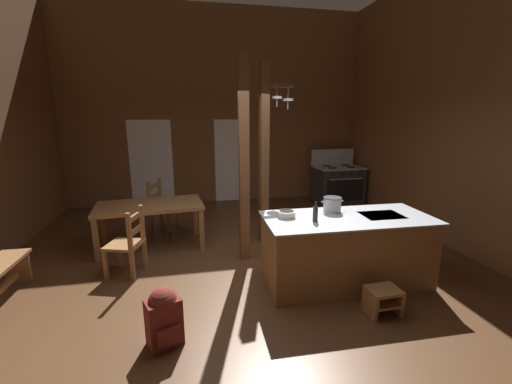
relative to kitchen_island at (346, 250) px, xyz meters
name	(u,v)px	position (x,y,z in m)	size (l,w,h in m)	color
ground_plane	(246,283)	(-1.28, 0.30, -0.50)	(7.90, 9.22, 0.10)	#4C301C
wall_back	(216,108)	(-1.28, 4.58, 1.86)	(7.90, 0.14, 4.63)	brown
wall_right	(499,105)	(2.34, 0.30, 1.86)	(0.14, 9.22, 4.63)	brown
glazed_door_back_left	(151,163)	(-2.88, 4.50, 0.57)	(1.00, 0.01, 2.05)	white
glazed_panel_back_right	(232,161)	(-0.93, 4.50, 0.57)	(0.84, 0.01, 2.05)	white
kitchen_island	(346,250)	(0.00, 0.00, 0.00)	(2.18, 1.00, 0.91)	brown
stove_range	(338,185)	(1.59, 3.67, 0.03)	(1.16, 0.85, 1.32)	#292929
support_post_with_pot_rack	(265,152)	(-0.72, 1.62, 1.13)	(0.59, 0.22, 2.98)	brown
support_post_center	(244,163)	(-1.19, 0.99, 1.04)	(0.14, 0.14, 2.98)	brown
step_stool	(383,299)	(0.09, -0.76, -0.27)	(0.37, 0.29, 0.30)	olive
dining_table	(150,209)	(-2.65, 1.77, 0.20)	(1.78, 1.07, 0.74)	brown
ladderback_chair_near_window	(162,206)	(-2.54, 2.67, 0.00)	(0.59, 0.59, 0.95)	olive
ladderback_chair_by_post	(128,243)	(-2.85, 0.80, 0.00)	(0.55, 0.55, 0.95)	olive
backpack	(164,315)	(-2.27, -0.81, -0.14)	(0.38, 0.37, 0.60)	maroon
stockpot_on_counter	(332,204)	(-0.10, 0.27, 0.55)	(0.31, 0.24, 0.20)	#A8AAB2
mixing_bowl_on_counter	(287,214)	(-0.78, 0.15, 0.49)	(0.23, 0.23, 0.08)	silver
bottle_tall_on_counter	(315,214)	(-0.48, -0.08, 0.55)	(0.06, 0.06, 0.25)	#1E2328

